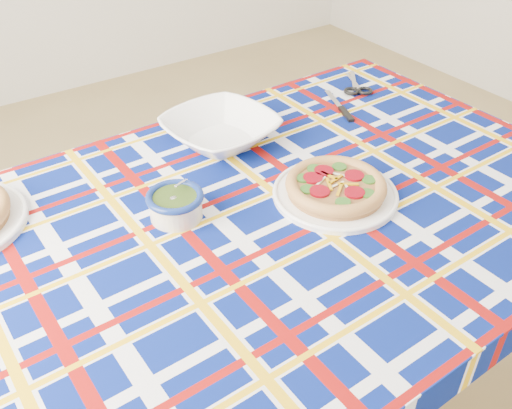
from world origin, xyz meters
TOP-DOWN VIEW (x-y plane):
  - floor at (0.00, 0.00)m, footprint 4.00×4.00m
  - dining_table at (-0.48, -0.57)m, footprint 1.65×1.05m
  - tablecloth at (-0.48, -0.57)m, footprint 1.68×1.08m
  - main_focaccia_plate at (-0.29, -0.61)m, footprint 0.34×0.34m
  - pesto_bowl at (-0.63, -0.47)m, footprint 0.13×0.13m
  - serving_bowl at (-0.38, -0.25)m, footprint 0.32×0.32m
  - table_knife at (0.03, -0.24)m, footprint 0.09×0.21m
  - kitchen_scissors at (0.17, -0.17)m, footprint 0.19×0.22m

SIDE VIEW (x-z plane):
  - floor at x=0.00m, z-range 0.00..0.00m
  - dining_table at x=-0.48m, z-range 0.31..1.07m
  - tablecloth at x=-0.48m, z-range 0.66..0.77m
  - table_knife at x=0.03m, z-range 0.77..0.78m
  - kitchen_scissors at x=0.17m, z-range 0.77..0.79m
  - main_focaccia_plate at x=-0.29m, z-range 0.77..0.83m
  - serving_bowl at x=-0.38m, z-range 0.77..0.84m
  - pesto_bowl at x=-0.63m, z-range 0.77..0.84m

